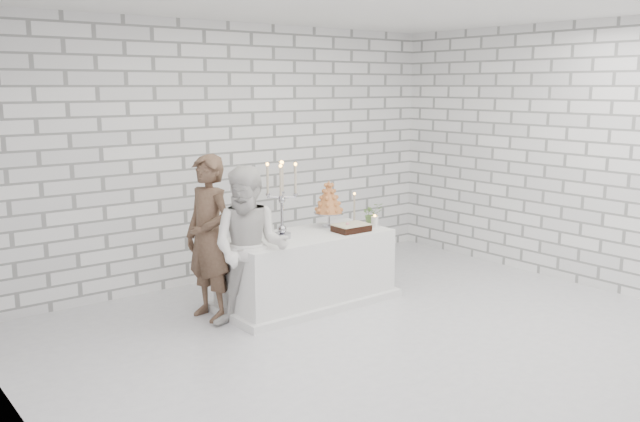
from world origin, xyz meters
The scene contains 13 objects.
ground centered at (0.00, 0.00, 0.00)m, with size 6.00×5.00×0.01m, color silver.
wall_back centered at (0.00, 2.50, 1.50)m, with size 6.00×0.01×3.00m, color white.
wall_left centered at (-3.00, 0.00, 1.50)m, with size 0.01×5.00×3.00m, color white.
wall_right centered at (3.00, 0.00, 1.50)m, with size 0.01×5.00×3.00m, color white.
cake_table centered at (0.07, 1.11, 0.38)m, with size 1.80×0.80×0.75m, color white.
groom centered at (-0.96, 1.34, 0.82)m, with size 0.60×0.39×1.63m, color #4C3528.
bride centered at (-0.79, 0.85, 0.78)m, with size 0.76×0.59×1.55m, color silver.
candelabra centered at (-0.23, 1.13, 1.15)m, with size 0.32×0.32×0.79m, color #A7A6B1, non-canonical shape.
croquembouche centered at (0.49, 1.26, 1.01)m, with size 0.33×0.33×0.52m, color #AF6131, non-canonical shape.
chocolate_cake centered at (0.53, 0.93, 0.79)m, with size 0.37×0.26×0.08m, color black.
pillar_candle centered at (0.87, 0.94, 0.81)m, with size 0.08×0.08×0.12m, color white.
extra_taper centered at (0.87, 1.27, 0.91)m, with size 0.06×0.06×0.32m, color #BEAF98.
flowers centered at (0.92, 1.03, 0.88)m, with size 0.23×0.20×0.26m, color #496D37.
Camera 1 is at (-4.00, -4.32, 2.28)m, focal length 37.37 mm.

